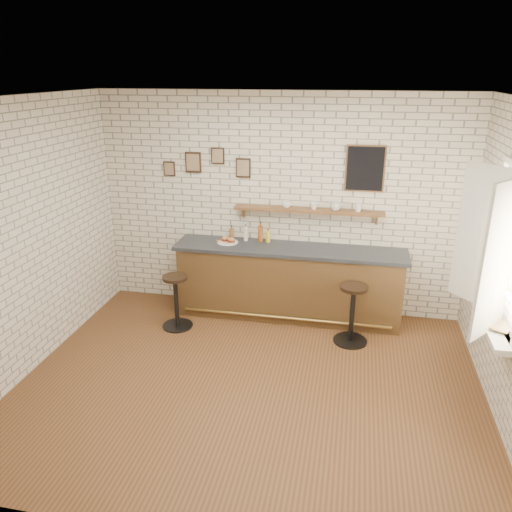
% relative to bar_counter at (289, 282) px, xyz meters
% --- Properties ---
extents(ground, '(5.00, 5.00, 0.00)m').
position_rel_bar_counter_xyz_m(ground, '(-0.19, -1.70, -0.51)').
color(ground, brown).
rests_on(ground, ground).
extents(bar_counter, '(3.10, 0.65, 1.01)m').
position_rel_bar_counter_xyz_m(bar_counter, '(0.00, 0.00, 0.00)').
color(bar_counter, brown).
rests_on(bar_counter, ground).
extents(sandwich_plate, '(0.28, 0.28, 0.01)m').
position_rel_bar_counter_xyz_m(sandwich_plate, '(-0.86, 0.03, 0.51)').
color(sandwich_plate, white).
rests_on(sandwich_plate, bar_counter).
extents(ciabatta_sandwich, '(0.22, 0.16, 0.07)m').
position_rel_bar_counter_xyz_m(ciabatta_sandwich, '(-0.85, 0.03, 0.55)').
color(ciabatta_sandwich, tan).
rests_on(ciabatta_sandwich, sandwich_plate).
extents(potato_chips, '(0.26, 0.17, 0.00)m').
position_rel_bar_counter_xyz_m(potato_chips, '(-0.89, 0.03, 0.52)').
color(potato_chips, '#C28A44').
rests_on(potato_chips, sandwich_plate).
extents(bitters_bottle_brown, '(0.06, 0.06, 0.21)m').
position_rel_bar_counter_xyz_m(bitters_bottle_brown, '(-0.84, 0.17, 0.59)').
color(bitters_bottle_brown, brown).
rests_on(bitters_bottle_brown, bar_counter).
extents(bitters_bottle_white, '(0.06, 0.06, 0.23)m').
position_rel_bar_counter_xyz_m(bitters_bottle_white, '(-0.63, 0.17, 0.60)').
color(bitters_bottle_white, silver).
rests_on(bitters_bottle_white, bar_counter).
extents(bitters_bottle_amber, '(0.07, 0.07, 0.28)m').
position_rel_bar_counter_xyz_m(bitters_bottle_amber, '(-0.43, 0.17, 0.62)').
color(bitters_bottle_amber, brown).
rests_on(bitters_bottle_amber, bar_counter).
extents(condiment_bottle_yellow, '(0.06, 0.06, 0.19)m').
position_rel_bar_counter_xyz_m(condiment_bottle_yellow, '(-0.32, 0.17, 0.58)').
color(condiment_bottle_yellow, yellow).
rests_on(condiment_bottle_yellow, bar_counter).
extents(bar_stool_left, '(0.41, 0.41, 0.73)m').
position_rel_bar_counter_xyz_m(bar_stool_left, '(-1.41, -0.61, -0.12)').
color(bar_stool_left, black).
rests_on(bar_stool_left, ground).
extents(bar_stool_right, '(0.43, 0.43, 0.77)m').
position_rel_bar_counter_xyz_m(bar_stool_right, '(0.88, -0.56, -0.09)').
color(bar_stool_right, black).
rests_on(bar_stool_right, ground).
extents(wall_shelf, '(2.00, 0.18, 0.18)m').
position_rel_bar_counter_xyz_m(wall_shelf, '(0.21, 0.20, 0.97)').
color(wall_shelf, brown).
rests_on(wall_shelf, ground).
extents(shelf_cup_a, '(0.14, 0.14, 0.09)m').
position_rel_bar_counter_xyz_m(shelf_cup_a, '(-0.08, 0.20, 1.04)').
color(shelf_cup_a, white).
rests_on(shelf_cup_a, wall_shelf).
extents(shelf_cup_b, '(0.11, 0.11, 0.09)m').
position_rel_bar_counter_xyz_m(shelf_cup_b, '(0.28, 0.20, 1.04)').
color(shelf_cup_b, white).
rests_on(shelf_cup_b, wall_shelf).
extents(shelf_cup_c, '(0.14, 0.14, 0.10)m').
position_rel_bar_counter_xyz_m(shelf_cup_c, '(0.57, 0.20, 1.04)').
color(shelf_cup_c, white).
rests_on(shelf_cup_c, wall_shelf).
extents(shelf_cup_d, '(0.11, 0.11, 0.10)m').
position_rel_bar_counter_xyz_m(shelf_cup_d, '(0.86, 0.20, 1.04)').
color(shelf_cup_d, white).
rests_on(shelf_cup_d, wall_shelf).
extents(back_wall_decor, '(2.96, 0.02, 0.56)m').
position_rel_bar_counter_xyz_m(back_wall_decor, '(0.04, 0.28, 1.54)').
color(back_wall_decor, black).
rests_on(back_wall_decor, ground).
extents(window_sill, '(0.20, 1.35, 0.06)m').
position_rel_bar_counter_xyz_m(window_sill, '(2.21, -1.40, 0.39)').
color(window_sill, white).
rests_on(window_sill, ground).
extents(casement_window, '(0.40, 1.30, 1.56)m').
position_rel_bar_counter_xyz_m(casement_window, '(2.17, -1.40, 1.14)').
color(casement_window, white).
rests_on(casement_window, ground).
extents(book_lower, '(0.21, 0.26, 0.02)m').
position_rel_bar_counter_xyz_m(book_lower, '(2.19, -1.62, 0.43)').
color(book_lower, tan).
rests_on(book_lower, window_sill).
extents(book_upper, '(0.28, 0.29, 0.02)m').
position_rel_bar_counter_xyz_m(book_upper, '(2.19, -1.62, 0.45)').
color(book_upper, tan).
rests_on(book_upper, book_lower).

